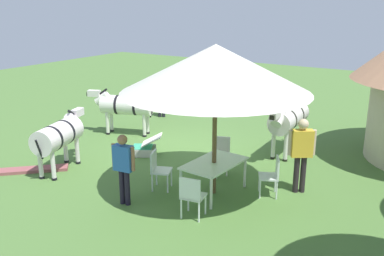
{
  "coord_description": "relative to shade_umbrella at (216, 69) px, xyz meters",
  "views": [
    {
      "loc": [
        9.78,
        6.48,
        4.21
      ],
      "look_at": [
        0.68,
        0.74,
        1.0
      ],
      "focal_mm": 40.3,
      "sensor_mm": 36.0,
      "label": 1
    }
  ],
  "objects": [
    {
      "name": "patio_chair_near_hut",
      "position": [
        -1.2,
        -0.48,
        -2.31
      ],
      "size": [
        0.55,
        0.56,
        0.9
      ],
      "rotation": [
        0.0,
        0.0,
        -1.19
      ],
      "color": "white",
      "rests_on": "ground_plane"
    },
    {
      "name": "zebra_toward_hut",
      "position": [
        0.89,
        -3.99,
        -1.9
      ],
      "size": [
        2.12,
        1.04,
        1.47
      ],
      "rotation": [
        0.0,
        0.0,
        1.87
      ],
      "color": "silver",
      "rests_on": "ground_plane"
    },
    {
      "name": "striped_lounge_chair",
      "position": [
        -1.19,
        -2.86,
        -2.58
      ],
      "size": [
        0.86,
        0.97,
        0.59
      ],
      "rotation": [
        0.0,
        0.0,
        3.66
      ],
      "color": "#329C73",
      "rests_on": "ground_plane"
    },
    {
      "name": "brick_patio_kerb",
      "position": [
        1.72,
        -4.94,
        -2.79
      ],
      "size": [
        2.19,
        2.28,
        0.08
      ],
      "primitive_type": "cube",
      "rotation": [
        0.0,
        0.0,
        2.33
      ],
      "color": "#924D4F",
      "rests_on": "ground_plane"
    },
    {
      "name": "guest_behind_table",
      "position": [
        -1.08,
        1.61,
        -1.79
      ],
      "size": [
        0.44,
        0.53,
        1.73
      ],
      "rotation": [
        0.0,
        0.0,
        2.16
      ],
      "color": "black",
      "rests_on": "ground_plane"
    },
    {
      "name": "patio_dining_table",
      "position": [
        0.0,
        0.0,
        -2.17
      ],
      "size": [
        1.58,
        1.03,
        0.74
      ],
      "rotation": [
        0.0,
        0.0,
        -0.08
      ],
      "color": "silver",
      "rests_on": "ground_plane"
    },
    {
      "name": "standing_watcher",
      "position": [
        -4.73,
        -4.91,
        -1.83
      ],
      "size": [
        0.41,
        0.53,
        1.67
      ],
      "rotation": [
        0.0,
        0.0,
        -1.04
      ],
      "color": "black",
      "rests_on": "ground_plane"
    },
    {
      "name": "zebra_nearest_camera",
      "position": [
        -2.39,
        -4.63,
        -1.88
      ],
      "size": [
        1.14,
        2.21,
        1.49
      ],
      "rotation": [
        0.0,
        0.0,
        3.5
      ],
      "color": "silver",
      "rests_on": "ground_plane"
    },
    {
      "name": "patio_chair_near_lawn",
      "position": [
        1.27,
        0.22,
        -2.31
      ],
      "size": [
        0.49,
        0.5,
        0.9
      ],
      "rotation": [
        0.0,
        0.0,
        -4.54
      ],
      "color": "white",
      "rests_on": "ground_plane"
    },
    {
      "name": "zebra_by_umbrella",
      "position": [
        -3.37,
        0.46,
        -1.8
      ],
      "size": [
        2.38,
        0.68,
        1.57
      ],
      "rotation": [
        0.0,
        0.0,
        4.73
      ],
      "color": "silver",
      "rests_on": "ground_plane"
    },
    {
      "name": "patio_chair_east_end",
      "position": [
        0.48,
        -1.2,
        -2.31
      ],
      "size": [
        0.57,
        0.55,
        0.9
      ],
      "rotation": [
        0.0,
        0.0,
        0.38
      ],
      "color": "white",
      "rests_on": "ground_plane"
    },
    {
      "name": "ground_plane",
      "position": [
        -1.93,
        -2.12,
        -2.83
      ],
      "size": [
        36.0,
        36.0,
        0.0
      ],
      "primitive_type": "plane",
      "color": "#4B7134"
    },
    {
      "name": "guest_beside_umbrella",
      "position": [
        1.5,
        -1.33,
        -1.9
      ],
      "size": [
        0.24,
        0.56,
        1.56
      ],
      "rotation": [
        0.0,
        0.0,
        4.82
      ],
      "color": "black",
      "rests_on": "ground_plane"
    },
    {
      "name": "shade_umbrella",
      "position": [
        0.0,
        0.0,
        0.0
      ],
      "size": [
        4.06,
        4.06,
        3.34
      ],
      "color": "brown",
      "rests_on": "ground_plane"
    },
    {
      "name": "patio_chair_west_end",
      "position": [
        -0.57,
        1.16,
        -2.31
      ],
      "size": [
        0.58,
        0.57,
        0.9
      ],
      "rotation": [
        0.0,
        0.0,
        -2.69
      ],
      "color": "silver",
      "rests_on": "ground_plane"
    }
  ]
}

